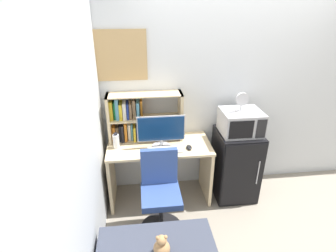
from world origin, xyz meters
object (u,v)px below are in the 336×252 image
at_px(monitor, 161,131).
at_px(mini_fridge, 235,164).
at_px(desk_chair, 161,197).
at_px(computer_mouse, 189,147).
at_px(wall_corkboard, 119,56).
at_px(desk_fan, 242,101).
at_px(water_bottle, 116,141).
at_px(keyboard, 165,150).
at_px(hutch_bookshelf, 134,116).
at_px(microwave, 241,122).
at_px(teddy_bear, 162,247).

xyz_separation_m(monitor, mini_fridge, (0.92, 0.02, -0.53)).
bearing_deg(desk_chair, monitor, 83.12).
relative_size(monitor, mini_fridge, 0.61).
bearing_deg(computer_mouse, monitor, 165.56).
bearing_deg(mini_fridge, wall_corkboard, 167.24).
xyz_separation_m(computer_mouse, desk_fan, (0.60, 0.10, 0.49)).
relative_size(monitor, water_bottle, 2.90).
height_order(water_bottle, desk_fan, desk_fan).
relative_size(keyboard, mini_fridge, 0.44).
bearing_deg(monitor, wall_corkboard, 142.41).
distance_m(hutch_bookshelf, computer_mouse, 0.74).
xyz_separation_m(water_bottle, desk_chair, (0.45, -0.49, -0.43)).
distance_m(microwave, desk_chair, 1.24).
bearing_deg(hutch_bookshelf, microwave, -9.67).
bearing_deg(wall_corkboard, computer_mouse, -29.01).
relative_size(keyboard, computer_mouse, 3.60).
bearing_deg(wall_corkboard, monitor, -37.59).
height_order(monitor, computer_mouse, monitor).
bearing_deg(wall_corkboard, water_bottle, -105.97).
distance_m(microwave, wall_corkboard, 1.56).
bearing_deg(microwave, water_bottle, 179.48).
relative_size(monitor, microwave, 1.19).
relative_size(mini_fridge, teddy_bear, 4.37).
height_order(desk_chair, wall_corkboard, wall_corkboard).
bearing_deg(teddy_bear, mini_fridge, 49.37).
distance_m(water_bottle, teddy_bear, 1.32).
relative_size(monitor, teddy_bear, 2.67).
bearing_deg(teddy_bear, microwave, 49.44).
relative_size(hutch_bookshelf, teddy_bear, 4.30).
bearing_deg(hutch_bookshelf, mini_fridge, -9.81).
bearing_deg(water_bottle, teddy_bear, -71.88).
height_order(monitor, microwave, microwave).
xyz_separation_m(microwave, desk_fan, (-0.02, -0.01, 0.26)).
bearing_deg(computer_mouse, keyboard, -176.58).
distance_m(monitor, desk_chair, 0.72).
distance_m(mini_fridge, desk_fan, 0.83).
xyz_separation_m(keyboard, computer_mouse, (0.28, 0.02, 0.01)).
bearing_deg(teddy_bear, computer_mouse, 69.22).
bearing_deg(wall_corkboard, mini_fridge, -12.76).
distance_m(hutch_bookshelf, desk_fan, 1.24).
distance_m(computer_mouse, water_bottle, 0.83).
bearing_deg(microwave, desk_chair, -154.02).
bearing_deg(monitor, teddy_bear, -95.30).
bearing_deg(microwave, keyboard, -172.25).
xyz_separation_m(hutch_bookshelf, desk_fan, (1.20, -0.21, 0.21)).
relative_size(computer_mouse, desk_fan, 0.48).
relative_size(teddy_bear, wall_corkboard, 0.33).
bearing_deg(desk_chair, hutch_bookshelf, 109.57).
bearing_deg(wall_corkboard, microwave, -12.64).
height_order(water_bottle, wall_corkboard, wall_corkboard).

